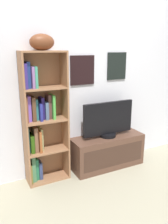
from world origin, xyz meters
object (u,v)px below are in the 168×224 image
(football, at_px, (42,42))
(tv_stand, at_px, (107,151))
(bookshelf, at_px, (40,121))
(television, at_px, (108,120))

(football, bearing_deg, tv_stand, -3.66)
(bookshelf, distance_m, tv_stand, 1.06)
(tv_stand, xyz_separation_m, television, (0.00, 0.00, 0.46))
(football, height_order, tv_stand, football)
(television, bearing_deg, football, 176.42)
(bookshelf, bearing_deg, football, -28.34)
(tv_stand, relative_size, television, 1.38)
(tv_stand, bearing_deg, football, 176.34)
(football, height_order, television, football)
(bookshelf, bearing_deg, television, -5.25)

